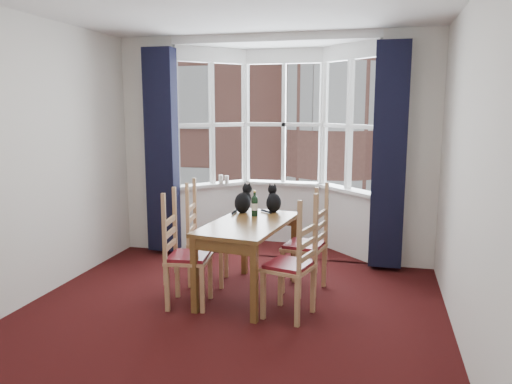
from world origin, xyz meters
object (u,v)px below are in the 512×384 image
(candle_short, at_px, (227,180))
(cat_left, at_px, (243,201))
(wine_bottle, at_px, (255,205))
(chair_left_far, at_px, (200,241))
(chair_right_near, at_px, (298,268))
(chair_left_near, at_px, (180,258))
(cat_right, at_px, (273,201))
(chair_right_far, at_px, (312,248))
(candle_tall, at_px, (221,179))
(dining_table, at_px, (249,232))

(candle_short, bearing_deg, cat_left, -65.51)
(wine_bottle, bearing_deg, chair_left_far, -174.78)
(chair_right_near, bearing_deg, chair_left_near, 178.33)
(cat_right, relative_size, wine_bottle, 1.17)
(chair_left_far, height_order, cat_left, cat_left)
(chair_left_near, xyz_separation_m, cat_left, (0.41, 0.84, 0.43))
(chair_right_far, bearing_deg, candle_tall, 135.03)
(chair_right_near, relative_size, cat_left, 2.73)
(cat_left, distance_m, cat_right, 0.34)
(chair_right_near, relative_size, cat_right, 2.91)
(chair_left_far, height_order, wine_bottle, wine_bottle)
(chair_right_far, bearing_deg, cat_right, 149.22)
(cat_left, distance_m, candle_tall, 1.46)
(chair_right_near, height_order, candle_tall, candle_tall)
(chair_left_near, relative_size, cat_left, 2.73)
(cat_right, bearing_deg, chair_left_far, -157.67)
(dining_table, xyz_separation_m, cat_left, (-0.18, 0.44, 0.23))
(chair_left_far, bearing_deg, chair_left_near, -87.46)
(cat_right, distance_m, candle_tall, 1.55)
(chair_left_far, distance_m, chair_right_near, 1.37)
(chair_left_near, height_order, chair_right_near, same)
(cat_left, bearing_deg, candle_tall, 117.56)
(chair_left_far, height_order, chair_right_near, same)
(cat_left, distance_m, wine_bottle, 0.22)
(cat_right, bearing_deg, dining_table, -104.21)
(wine_bottle, xyz_separation_m, candle_short, (-0.77, 1.47, 0.04))
(chair_left_near, height_order, chair_left_far, same)
(dining_table, height_order, wine_bottle, wine_bottle)
(chair_right_near, height_order, cat_right, cat_right)
(chair_right_near, height_order, candle_short, candle_short)
(candle_short, bearing_deg, dining_table, -66.12)
(dining_table, height_order, cat_left, cat_left)
(chair_left_near, xyz_separation_m, chair_right_near, (1.17, -0.03, 0.00))
(chair_right_near, relative_size, wine_bottle, 3.40)
(chair_right_far, bearing_deg, dining_table, -156.82)
(chair_left_far, distance_m, candle_short, 1.60)
(cat_right, bearing_deg, wine_bottle, -120.59)
(chair_left_far, bearing_deg, chair_right_near, -29.50)
(wine_bottle, bearing_deg, dining_table, -87.74)
(chair_left_far, xyz_separation_m, chair_right_near, (1.20, -0.68, 0.00))
(chair_right_far, xyz_separation_m, cat_left, (-0.79, 0.17, 0.43))
(chair_left_far, bearing_deg, candle_short, 96.17)
(dining_table, xyz_separation_m, chair_left_near, (-0.59, -0.40, -0.19))
(cat_right, xyz_separation_m, wine_bottle, (-0.15, -0.26, -0.00))
(dining_table, relative_size, chair_left_far, 1.51)
(cat_left, height_order, cat_right, cat_left)
(chair_left_far, bearing_deg, cat_left, 24.32)
(chair_left_near, height_order, cat_right, cat_right)
(cat_left, bearing_deg, cat_right, 19.48)
(chair_right_near, bearing_deg, cat_right, 114.04)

